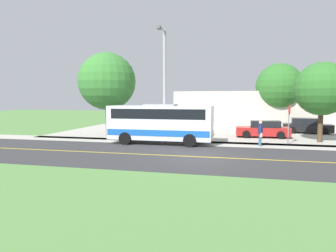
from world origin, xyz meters
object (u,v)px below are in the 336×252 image
tree_curbside (107,82)px  tree_distant (322,89)px  parked_car_near (263,129)px  stop_sign (289,117)px  parked_car_far (307,126)px  tree_lot_edge (279,87)px  shuttle_bus_front (161,122)px  commercial_building (249,109)px  pedestrian_with_bags (260,133)px  street_light_pole (164,81)px

tree_curbside → tree_distant: tree_curbside is taller
parked_car_near → tree_curbside: tree_curbside is taller
stop_sign → parked_car_far: size_ratio=0.63×
tree_curbside → tree_lot_edge: bearing=123.1°
shuttle_bus_front → commercial_building: 18.28m
shuttle_bus_front → parked_car_far: bearing=128.8°
parked_car_near → shuttle_bus_front: bearing=-54.8°
tree_distant → parked_car_near: bearing=-116.4°
tree_lot_edge → pedestrian_with_bags: bearing=-12.3°
tree_lot_edge → commercial_building: (-4.00, -2.90, -2.53)m
stop_sign → tree_lot_edge: (-11.30, 0.69, 2.63)m
stop_sign → tree_distant: bearing=125.4°
shuttle_bus_front → parked_car_near: (-5.40, 7.66, -0.91)m
stop_sign → street_light_pole: (1.22, -8.94, 2.63)m
parked_car_near → parked_car_far: size_ratio=0.97×
parked_car_near → tree_lot_edge: size_ratio=0.63×
stop_sign → street_light_pole: size_ratio=0.34×
shuttle_bus_front → street_light_pole: size_ratio=0.92×
stop_sign → commercial_building: commercial_building is taller
parked_car_near → stop_sign: bearing=21.0°
parked_car_far → commercial_building: commercial_building is taller
parked_car_near → tree_distant: (1.98, 3.99, 3.34)m
commercial_building → shuttle_bus_front: bearing=-22.2°
stop_sign → tree_lot_edge: tree_lot_edge is taller
commercial_building → parked_car_near: bearing=3.7°
parked_car_far → tree_curbside: bearing=-69.0°
shuttle_bus_front → parked_car_far: 15.44m
shuttle_bus_front → tree_lot_edge: size_ratio=1.09×
street_light_pole → tree_lot_edge: size_ratio=1.18×
tree_distant → stop_sign: bearing=-54.6°
pedestrian_with_bags → tree_distant: size_ratio=0.29×
shuttle_bus_front → parked_car_near: bearing=125.2°
parked_car_near → tree_lot_edge: tree_lot_edge is taller
stop_sign → tree_curbside: tree_curbside is taller
pedestrian_with_bags → tree_distant: 6.28m
stop_sign → parked_car_near: (-3.78, -1.45, -1.28)m
tree_lot_edge → parked_car_far: bearing=34.1°
pedestrian_with_bags → parked_car_near: 5.03m
tree_lot_edge → tree_distant: 9.69m
parked_car_far → tree_distant: (6.25, -0.36, 3.34)m
parked_car_far → commercial_building: (-7.25, -5.10, 1.37)m
tree_distant → commercial_building: bearing=-160.6°
pedestrian_with_bags → tree_curbside: (-2.51, -12.62, 3.83)m
pedestrian_with_bags → parked_car_near: bearing=173.4°
stop_sign → pedestrian_with_bags: bearing=-59.2°
shuttle_bus_front → tree_distant: 12.38m
parked_car_near → parked_car_far: 6.09m
pedestrian_with_bags → parked_car_near: size_ratio=0.40×
shuttle_bus_front → stop_sign: (-1.62, 9.11, 0.36)m
shuttle_bus_front → commercial_building: size_ratio=0.45×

